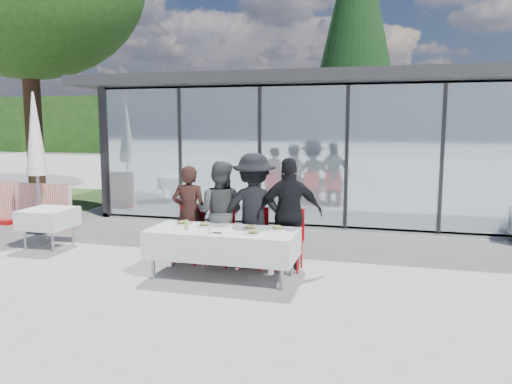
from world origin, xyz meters
TOP-DOWN VIEW (x-y plane):
  - ground at (0.00, 0.00)m, footprint 90.00×90.00m
  - pavilion at (2.00, 8.16)m, footprint 14.80×8.80m
  - treeline at (-2.00, 28.00)m, footprint 62.50×2.00m
  - dining_table at (-0.48, 0.13)m, footprint 2.26×0.96m
  - diner_a at (-1.32, 0.85)m, footprint 0.67×0.67m
  - diner_chair_a at (-1.32, 0.87)m, footprint 0.44×0.44m
  - diner_b at (-0.77, 0.85)m, footprint 0.88×0.88m
  - diner_chair_b at (-0.77, 0.87)m, footprint 0.44×0.44m
  - diner_c at (-0.19, 0.85)m, footprint 1.38×1.38m
  - diner_chair_c at (-0.19, 0.87)m, footprint 0.44×0.44m
  - diner_d at (0.41, 0.85)m, footprint 1.35×1.35m
  - diner_chair_d at (0.41, 0.87)m, footprint 0.44×0.44m
  - plate_a at (-1.22, 0.33)m, footprint 0.26×0.26m
  - plate_b at (-0.83, 0.27)m, footprint 0.26×0.26m
  - plate_c at (-0.08, 0.27)m, footprint 0.26×0.26m
  - plate_d at (0.33, 0.33)m, footprint 0.26×0.26m
  - plate_extra at (0.06, -0.06)m, footprint 0.26×0.26m
  - juice_bottle at (-1.02, 0.01)m, footprint 0.06×0.06m
  - drinking_glasses at (-0.57, -0.17)m, footprint 0.07×0.07m
  - folded_eyeglasses at (-0.47, -0.14)m, footprint 0.14×0.03m
  - spare_table_left at (-4.29, 1.05)m, footprint 0.86×0.86m
  - market_umbrella at (-5.33, 2.12)m, footprint 0.50×0.50m
  - conifer_tree at (0.50, 13.00)m, footprint 4.00×4.00m
  - grass_patch at (-8.50, 6.00)m, footprint 5.00×5.00m

SIDE VIEW (x-z plane):
  - ground at x=0.00m, z-range 0.00..0.00m
  - grass_patch at x=-8.50m, z-range 0.00..0.02m
  - diner_chair_a at x=-1.32m, z-range 0.05..1.03m
  - diner_chair_b at x=-0.77m, z-range 0.05..1.03m
  - diner_chair_c at x=-0.19m, z-range 0.05..1.03m
  - diner_chair_d at x=0.41m, z-range 0.05..1.03m
  - dining_table at x=-0.48m, z-range 0.16..0.91m
  - spare_table_left at x=-4.29m, z-range 0.18..0.92m
  - folded_eyeglasses at x=-0.47m, z-range 0.75..0.76m
  - plate_a at x=-1.22m, z-range 0.74..0.81m
  - plate_b at x=-0.83m, z-range 0.74..0.81m
  - plate_c at x=-0.08m, z-range 0.74..0.81m
  - plate_d at x=0.33m, z-range 0.74..0.81m
  - plate_extra at x=0.06m, z-range 0.74..0.81m
  - drinking_glasses at x=-0.57m, z-range 0.75..0.85m
  - juice_bottle at x=-1.02m, z-range 0.75..0.89m
  - diner_a at x=-1.32m, z-range 0.00..1.65m
  - diner_b at x=-0.77m, z-range 0.00..1.73m
  - diner_d at x=0.41m, z-range 0.00..1.81m
  - diner_c at x=-0.19m, z-range 0.00..1.87m
  - market_umbrella at x=-5.33m, z-range 0.44..3.44m
  - pavilion at x=2.00m, z-range 0.43..3.87m
  - treeline at x=-2.00m, z-range 0.00..4.40m
  - conifer_tree at x=0.50m, z-range 0.74..11.24m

